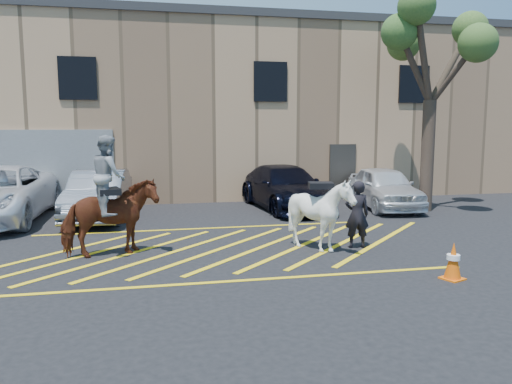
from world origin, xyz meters
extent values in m
plane|color=black|center=(0.00, 0.00, 0.00)|extent=(90.00, 90.00, 0.00)
imported|color=gray|center=(-3.20, 4.47, 0.77)|extent=(1.91, 4.74, 1.53)
imported|color=black|center=(3.11, 5.11, 0.76)|extent=(2.66, 5.41, 1.51)
imported|color=white|center=(6.62, 4.49, 0.74)|extent=(2.19, 4.51, 1.48)
imported|color=black|center=(3.30, -0.80, 0.82)|extent=(0.64, 0.46, 1.64)
cube|color=tan|center=(0.00, 12.00, 3.50)|extent=(32.00, 10.00, 7.00)
cube|color=#2D2D30|center=(0.00, 12.00, 7.15)|extent=(32.20, 10.20, 0.30)
cube|color=black|center=(-4.00, 6.96, 4.60)|extent=(1.30, 0.08, 1.50)
cube|color=black|center=(3.00, 6.96, 4.60)|extent=(1.30, 0.08, 1.50)
cube|color=black|center=(9.00, 6.96, 4.60)|extent=(1.30, 0.08, 1.50)
cube|color=#38332D|center=(6.00, 6.96, 1.10)|extent=(1.10, 0.08, 2.20)
cube|color=yellow|center=(-4.20, -0.30, 0.01)|extent=(4.20, 4.20, 0.01)
cube|color=yellow|center=(-3.15, -0.30, 0.01)|extent=(4.20, 4.20, 0.01)
cube|color=yellow|center=(-2.10, -0.30, 0.01)|extent=(4.20, 4.20, 0.01)
cube|color=yellow|center=(-1.05, -0.30, 0.01)|extent=(4.20, 4.20, 0.01)
cube|color=yellow|center=(0.00, -0.30, 0.01)|extent=(4.20, 4.20, 0.01)
cube|color=yellow|center=(1.05, -0.30, 0.01)|extent=(4.20, 4.20, 0.01)
cube|color=yellow|center=(2.10, -0.30, 0.01)|extent=(4.20, 4.20, 0.01)
cube|color=yellow|center=(3.15, -0.30, 0.01)|extent=(4.20, 4.20, 0.01)
cube|color=yellow|center=(4.20, -0.30, 0.01)|extent=(4.20, 4.20, 0.01)
cube|color=yellow|center=(0.00, 2.20, 0.01)|extent=(9.50, 0.12, 0.01)
cube|color=yellow|center=(0.00, -2.80, 0.01)|extent=(9.50, 0.12, 0.01)
imported|color=brown|center=(-2.49, -0.38, 0.88)|extent=(2.25, 1.43, 1.76)
imported|color=gray|center=(-2.49, -0.38, 1.85)|extent=(0.87, 1.01, 1.79)
cube|color=black|center=(-2.49, -0.38, 1.49)|extent=(0.58, 0.66, 0.14)
imported|color=white|center=(2.34, -0.90, 0.88)|extent=(1.72, 1.85, 1.76)
cube|color=black|center=(2.34, -0.90, 1.57)|extent=(0.64, 0.56, 0.14)
cube|color=#FF650A|center=(4.12, -3.54, 0.01)|extent=(0.49, 0.49, 0.03)
cone|color=#E45609|center=(4.12, -3.54, 0.38)|extent=(0.32, 0.32, 0.70)
cylinder|color=white|center=(4.12, -3.54, 0.44)|extent=(0.25, 0.25, 0.10)
cylinder|color=#47372B|center=(7.79, 3.67, 1.90)|extent=(0.44, 0.44, 3.80)
cylinder|color=#483C2C|center=(8.57, 3.81, 4.97)|extent=(1.76, 0.51, 2.68)
cylinder|color=#49382C|center=(7.71, 4.53, 4.80)|extent=(0.33, 1.88, 2.34)
cylinder|color=#403027|center=(7.18, 3.67, 4.85)|extent=(1.40, 0.20, 2.39)
cylinder|color=#433329|center=(8.13, 2.95, 4.59)|extent=(0.78, 1.62, 1.96)
cylinder|color=#4D392E|center=(7.31, 3.40, 5.20)|extent=(1.16, 0.77, 3.11)
sphere|color=#547231|center=(9.35, 3.95, 6.24)|extent=(1.20, 1.20, 1.20)
sphere|color=#517231|center=(7.64, 5.39, 5.91)|extent=(1.20, 1.20, 1.20)
sphere|color=#486C2E|center=(6.57, 3.67, 6.00)|extent=(1.20, 1.20, 1.20)
sphere|color=#42672C|center=(8.46, 2.22, 5.48)|extent=(1.20, 1.20, 1.20)
sphere|color=#4A6B2D|center=(6.84, 3.13, 6.71)|extent=(1.20, 1.20, 1.20)
camera|label=1|loc=(-1.53, -11.91, 2.97)|focal=35.00mm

